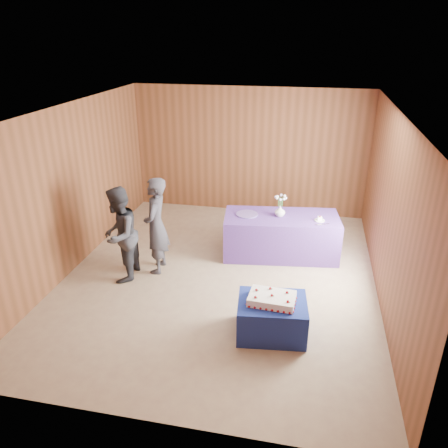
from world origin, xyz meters
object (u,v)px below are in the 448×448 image
(serving_table, at_px, (281,235))
(guest_right, at_px, (120,235))
(sheet_cake, at_px, (272,299))
(vase, at_px, (280,211))
(cake_table, at_px, (272,317))
(guest_left, at_px, (156,226))

(serving_table, distance_m, guest_right, 2.82)
(sheet_cake, height_order, vase, vase)
(cake_table, xyz_separation_m, guest_left, (-2.05, 1.32, 0.57))
(sheet_cake, distance_m, vase, 2.32)
(guest_right, bearing_deg, serving_table, 115.40)
(guest_left, distance_m, guest_right, 0.60)
(serving_table, relative_size, sheet_cake, 3.09)
(guest_left, bearing_deg, guest_right, -57.90)
(guest_right, bearing_deg, guest_left, 124.51)
(serving_table, bearing_deg, guest_left, -161.03)
(vase, bearing_deg, guest_right, -150.95)
(guest_left, bearing_deg, cake_table, 51.55)
(cake_table, height_order, sheet_cake, sheet_cake)
(cake_table, height_order, serving_table, serving_table)
(serving_table, height_order, guest_left, guest_left)
(cake_table, relative_size, sheet_cake, 1.39)
(serving_table, xyz_separation_m, guest_left, (-1.97, -0.97, 0.44))
(cake_table, distance_m, guest_left, 2.50)
(sheet_cake, distance_m, guest_left, 2.45)
(cake_table, bearing_deg, serving_table, 85.58)
(cake_table, distance_m, sheet_cake, 0.30)
(serving_table, distance_m, vase, 0.47)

